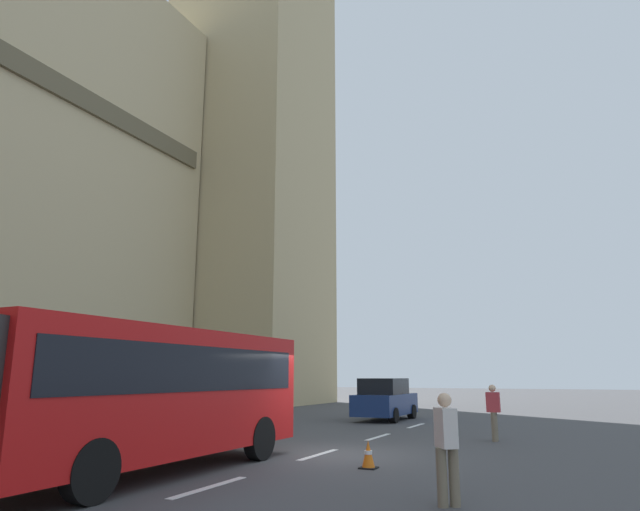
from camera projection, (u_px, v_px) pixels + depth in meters
name	position (u px, v px, depth m)	size (l,w,h in m)	color
ground_plane	(320.00, 455.00, 14.02)	(160.00, 160.00, 0.00)	#424244
lane_centre_marking	(273.00, 468.00, 11.91)	(25.20, 0.16, 0.01)	silver
sedan_lead	(385.00, 399.00, 25.09)	(4.40, 1.86, 1.85)	navy
traffic_cone_west	(368.00, 455.00, 11.95)	(0.36, 0.36, 0.58)	black
traffic_cone_middle	(450.00, 427.00, 18.51)	(0.36, 0.36, 0.58)	black
pedestrian_near_cones	(446.00, 444.00, 8.59)	(0.47, 0.43, 1.69)	#726651
pedestrian_by_kerb	(494.00, 410.00, 17.04)	(0.36, 0.40, 1.69)	#726651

